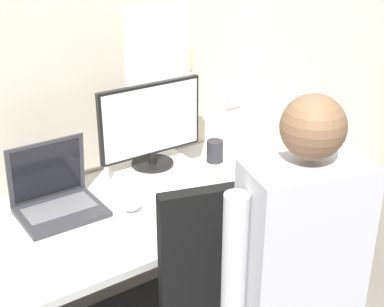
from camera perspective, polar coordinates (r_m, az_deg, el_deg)
The scene contains 11 objects.
cubicle_panel_back at distance 2.47m, azimuth -7.31°, elevation 0.68°, with size 2.18×0.05×1.56m.
cubicle_panel_right at distance 2.64m, azimuth 14.39°, elevation 1.61°, with size 0.04×1.37×1.56m.
desk at distance 2.28m, azimuth -2.38°, elevation -7.86°, with size 1.68×0.73×0.71m.
paper_box at distance 2.31m, azimuth -4.19°, elevation -1.95°, with size 0.34×0.26×0.07m.
monitor at distance 2.22m, azimuth -4.40°, elevation 3.14°, with size 0.47×0.18×0.36m.
laptop at distance 2.11m, azimuth -14.22°, elevation -4.70°, with size 0.31×0.25×0.27m.
mouse at distance 2.08m, azimuth -6.28°, elevation -5.74°, with size 0.07×0.05×0.03m.
stapler at distance 2.64m, azimuth 11.70°, elevation 0.73°, with size 0.04×0.16×0.04m.
carrot_toy at distance 2.14m, azimuth 7.19°, elevation -4.64°, with size 0.04×0.13×0.04m.
person at distance 1.62m, azimuth 13.10°, elevation -13.83°, with size 0.46×0.50×1.34m.
coffee_mug at distance 2.46m, azimuth 2.45°, elevation 0.26°, with size 0.08×0.08×0.10m.
Camera 1 is at (-1.03, -1.27, 1.75)m, focal length 50.00 mm.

